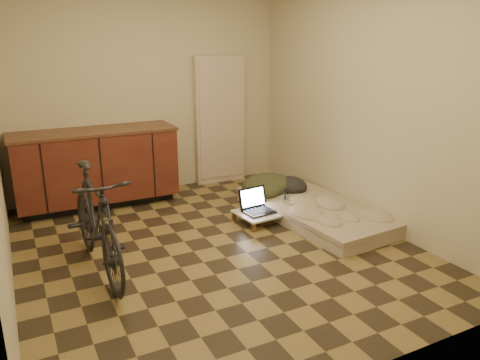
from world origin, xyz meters
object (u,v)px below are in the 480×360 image
futon (314,211)px  lap_desk (267,211)px  laptop (258,206)px  bicycle (96,216)px

futon → lap_desk: size_ratio=2.67×
futon → lap_desk: futon is taller
futon → laptop: bearing=157.2°
bicycle → futon: 2.41m
bicycle → futon: size_ratio=0.80×
futon → laptop: (-0.61, 0.20, 0.08)m
lap_desk → laptop: (-0.11, 0.03, 0.06)m
futon → laptop: 0.65m
futon → lap_desk: bearing=156.7°
futon → laptop: laptop is taller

